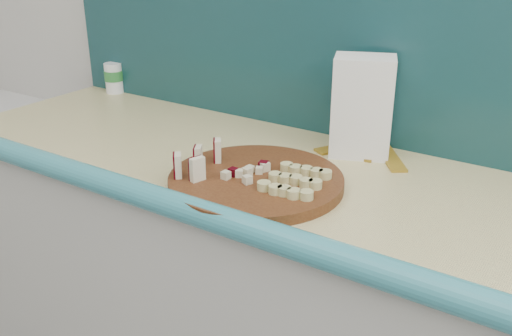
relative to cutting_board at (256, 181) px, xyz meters
The scene contains 9 objects.
kitchen_counter 0.50m from the cutting_board, 46.01° to the left, with size 2.20×0.63×0.91m.
backsplash 0.49m from the cutting_board, 73.81° to the left, with size 2.20×0.02×0.50m, color teal.
cutting_board is the anchor object (origin of this frame).
apple_wedges 0.14m from the cutting_board, 158.59° to the right, with size 0.07×0.16×0.05m.
apple_chunks 0.03m from the cutting_board, behind, with size 0.07×0.06×0.02m.
banana_slices 0.10m from the cutting_board, ahead, with size 0.14×0.16×0.02m.
flour_bag 0.35m from the cutting_board, 70.08° to the left, with size 0.15×0.11×0.25m, color white.
canister 0.93m from the cutting_board, 155.58° to the left, with size 0.06×0.06×0.10m.
banana_peel 0.37m from the cutting_board, 68.72° to the left, with size 0.26×0.21×0.01m.
Camera 1 is at (0.62, 0.39, 1.46)m, focal length 40.00 mm.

